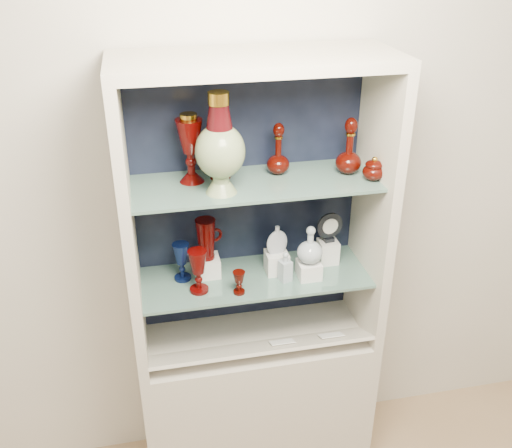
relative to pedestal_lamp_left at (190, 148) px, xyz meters
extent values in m
cube|color=beige|center=(0.23, 0.15, -0.20)|extent=(3.50, 0.02, 2.80)
cube|color=beige|center=(0.23, -0.07, -1.23)|extent=(1.00, 0.40, 0.75)
cube|color=black|center=(0.23, 0.12, -0.28)|extent=(0.98, 0.02, 1.15)
cube|color=beige|center=(-0.25, -0.07, -0.28)|extent=(0.04, 0.40, 1.15)
cube|color=beige|center=(0.71, -0.07, -0.28)|extent=(0.04, 0.40, 1.15)
cube|color=beige|center=(0.23, -0.07, 0.32)|extent=(1.00, 0.40, 0.04)
cube|color=slate|center=(0.23, -0.05, -0.56)|extent=(0.92, 0.34, 0.01)
cube|color=slate|center=(0.23, -0.05, -0.14)|extent=(0.92, 0.34, 0.01)
cube|color=beige|center=(0.23, -0.18, -0.82)|extent=(0.92, 0.17, 0.09)
cube|color=white|center=(0.32, -0.18, -0.81)|extent=(0.10, 0.06, 0.03)
cube|color=white|center=(0.53, -0.18, -0.81)|extent=(0.10, 0.06, 0.03)
cube|color=silver|center=(0.04, 0.00, -0.51)|extent=(0.10, 0.10, 0.08)
cube|color=silver|center=(0.32, -0.04, -0.51)|extent=(0.09, 0.09, 0.09)
cube|color=silver|center=(0.44, -0.11, -0.52)|extent=(0.09, 0.09, 0.07)
cube|color=silver|center=(0.56, -0.01, -0.50)|extent=(0.08, 0.08, 0.10)
camera|label=1|loc=(-0.17, -1.98, 0.73)|focal=40.00mm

